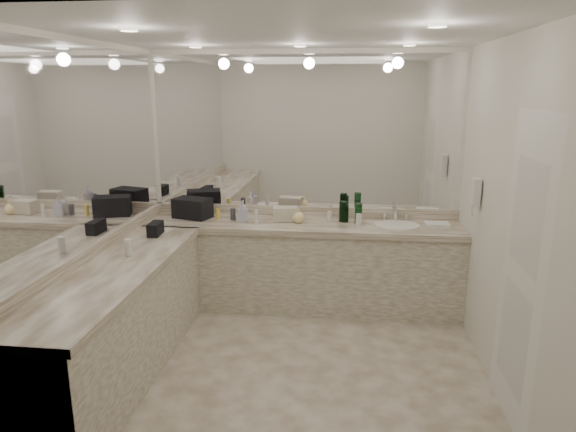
# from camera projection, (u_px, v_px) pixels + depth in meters

# --- Properties ---
(floor) EXTENTS (3.20, 3.20, 0.00)m
(floor) POSITION_uv_depth(u_px,v_px,m) (288.00, 364.00, 4.25)
(floor) COLOR beige
(floor) RESTS_ON ground
(ceiling) EXTENTS (3.20, 3.20, 0.00)m
(ceiling) POSITION_uv_depth(u_px,v_px,m) (287.00, 33.00, 3.61)
(ceiling) COLOR white
(ceiling) RESTS_ON floor
(wall_back) EXTENTS (3.20, 0.02, 2.60)m
(wall_back) POSITION_uv_depth(u_px,v_px,m) (304.00, 178.00, 5.37)
(wall_back) COLOR silver
(wall_back) RESTS_ON floor
(wall_left) EXTENTS (0.02, 3.00, 2.60)m
(wall_left) POSITION_uv_depth(u_px,v_px,m) (89.00, 207.00, 4.11)
(wall_left) COLOR silver
(wall_left) RESTS_ON floor
(wall_right) EXTENTS (0.02, 3.00, 2.60)m
(wall_right) POSITION_uv_depth(u_px,v_px,m) (505.00, 218.00, 3.75)
(wall_right) COLOR silver
(wall_right) RESTS_ON floor
(vanity_back_base) EXTENTS (3.20, 0.60, 0.84)m
(vanity_back_base) POSITION_uv_depth(u_px,v_px,m) (301.00, 267.00, 5.30)
(vanity_back_base) COLOR beige
(vanity_back_base) RESTS_ON floor
(vanity_back_top) EXTENTS (3.20, 0.64, 0.06)m
(vanity_back_top) POSITION_uv_depth(u_px,v_px,m) (301.00, 226.00, 5.18)
(vanity_back_top) COLOR beige
(vanity_back_top) RESTS_ON vanity_back_base
(vanity_left_base) EXTENTS (0.60, 2.40, 0.84)m
(vanity_left_base) POSITION_uv_depth(u_px,v_px,m) (118.00, 326.00, 4.00)
(vanity_left_base) COLOR beige
(vanity_left_base) RESTS_ON floor
(vanity_left_top) EXTENTS (0.64, 2.42, 0.06)m
(vanity_left_top) POSITION_uv_depth(u_px,v_px,m) (114.00, 272.00, 3.89)
(vanity_left_top) COLOR beige
(vanity_left_top) RESTS_ON vanity_left_base
(backsplash_back) EXTENTS (3.20, 0.04, 0.10)m
(backsplash_back) POSITION_uv_depth(u_px,v_px,m) (304.00, 211.00, 5.44)
(backsplash_back) COLOR beige
(backsplash_back) RESTS_ON vanity_back_top
(backsplash_left) EXTENTS (0.04, 3.00, 0.10)m
(backsplash_left) POSITION_uv_depth(u_px,v_px,m) (96.00, 248.00, 4.19)
(backsplash_left) COLOR beige
(backsplash_left) RESTS_ON vanity_left_top
(mirror_back) EXTENTS (3.12, 0.01, 1.55)m
(mirror_back) POSITION_uv_depth(u_px,v_px,m) (304.00, 133.00, 5.24)
(mirror_back) COLOR white
(mirror_back) RESTS_ON wall_back
(mirror_left) EXTENTS (0.01, 2.92, 1.55)m
(mirror_left) POSITION_uv_depth(u_px,v_px,m) (85.00, 147.00, 3.99)
(mirror_left) COLOR white
(mirror_left) RESTS_ON wall_left
(sink) EXTENTS (0.44, 0.44, 0.03)m
(sink) POSITION_uv_depth(u_px,v_px,m) (397.00, 226.00, 5.08)
(sink) COLOR white
(sink) RESTS_ON vanity_back_top
(faucet) EXTENTS (0.24, 0.16, 0.14)m
(faucet) POSITION_uv_depth(u_px,v_px,m) (395.00, 213.00, 5.26)
(faucet) COLOR silver
(faucet) RESTS_ON vanity_back_top
(wall_phone) EXTENTS (0.06, 0.10, 0.24)m
(wall_phone) POSITION_uv_depth(u_px,v_px,m) (476.00, 192.00, 4.41)
(wall_phone) COLOR white
(wall_phone) RESTS_ON wall_right
(door) EXTENTS (0.02, 0.82, 2.10)m
(door) POSITION_uv_depth(u_px,v_px,m) (521.00, 275.00, 3.33)
(door) COLOR white
(door) RESTS_ON wall_right
(black_toiletry_bag) EXTENTS (0.42, 0.33, 0.21)m
(black_toiletry_bag) POSITION_uv_depth(u_px,v_px,m) (192.00, 208.00, 5.35)
(black_toiletry_bag) COLOR black
(black_toiletry_bag) RESTS_ON vanity_back_top
(black_bag_spill) EXTENTS (0.11, 0.22, 0.12)m
(black_bag_spill) POSITION_uv_depth(u_px,v_px,m) (155.00, 229.00, 4.73)
(black_bag_spill) COLOR black
(black_bag_spill) RESTS_ON vanity_left_top
(cream_cosmetic_case) EXTENTS (0.26, 0.18, 0.14)m
(cream_cosmetic_case) POSITION_uv_depth(u_px,v_px,m) (285.00, 214.00, 5.22)
(cream_cosmetic_case) COLOR beige
(cream_cosmetic_case) RESTS_ON vanity_back_top
(hand_towel) EXTENTS (0.24, 0.16, 0.04)m
(hand_towel) POSITION_uv_depth(u_px,v_px,m) (437.00, 225.00, 5.02)
(hand_towel) COLOR white
(hand_towel) RESTS_ON vanity_back_top
(lotion_left) EXTENTS (0.06, 0.06, 0.14)m
(lotion_left) POSITION_uv_depth(u_px,v_px,m) (128.00, 248.00, 4.16)
(lotion_left) COLOR white
(lotion_left) RESTS_ON vanity_left_top
(soap_bottle_a) EXTENTS (0.09, 0.09, 0.19)m
(soap_bottle_a) POSITION_uv_depth(u_px,v_px,m) (243.00, 210.00, 5.31)
(soap_bottle_a) COLOR silver
(soap_bottle_a) RESTS_ON vanity_back_top
(soap_bottle_b) EXTENTS (0.11, 0.11, 0.20)m
(soap_bottle_b) POSITION_uv_depth(u_px,v_px,m) (243.00, 212.00, 5.20)
(soap_bottle_b) COLOR silver
(soap_bottle_b) RESTS_ON vanity_back_top
(soap_bottle_c) EXTENTS (0.15, 0.15, 0.16)m
(soap_bottle_c) POSITION_uv_depth(u_px,v_px,m) (298.00, 215.00, 5.16)
(soap_bottle_c) COLOR #FFE79C
(soap_bottle_c) RESTS_ON vanity_back_top
(green_bottle_0) EXTENTS (0.07, 0.07, 0.21)m
(green_bottle_0) POSITION_uv_depth(u_px,v_px,m) (358.00, 213.00, 5.12)
(green_bottle_0) COLOR #155423
(green_bottle_0) RESTS_ON vanity_back_top
(green_bottle_1) EXTENTS (0.06, 0.06, 0.21)m
(green_bottle_1) POSITION_uv_depth(u_px,v_px,m) (342.00, 211.00, 5.21)
(green_bottle_1) COLOR #155423
(green_bottle_1) RESTS_ON vanity_back_top
(green_bottle_2) EXTENTS (0.07, 0.07, 0.18)m
(green_bottle_2) POSITION_uv_depth(u_px,v_px,m) (345.00, 213.00, 5.18)
(green_bottle_2) COLOR #155423
(green_bottle_2) RESTS_ON vanity_back_top
(green_bottle_3) EXTENTS (0.07, 0.07, 0.21)m
(green_bottle_3) POSITION_uv_depth(u_px,v_px,m) (343.00, 212.00, 5.19)
(green_bottle_3) COLOR #155423
(green_bottle_3) RESTS_ON vanity_back_top
(amenity_bottle_0) EXTENTS (0.06, 0.06, 0.12)m
(amenity_bottle_0) POSITION_uv_depth(u_px,v_px,m) (359.00, 220.00, 5.04)
(amenity_bottle_0) COLOR white
(amenity_bottle_0) RESTS_ON vanity_back_top
(amenity_bottle_1) EXTENTS (0.04, 0.04, 0.14)m
(amenity_bottle_1) POSITION_uv_depth(u_px,v_px,m) (256.00, 217.00, 5.14)
(amenity_bottle_1) COLOR white
(amenity_bottle_1) RESTS_ON vanity_back_top
(amenity_bottle_2) EXTENTS (0.04, 0.04, 0.11)m
(amenity_bottle_2) POSITION_uv_depth(u_px,v_px,m) (218.00, 214.00, 5.30)
(amenity_bottle_2) COLOR #F2D84C
(amenity_bottle_2) RESTS_ON vanity_back_top
(amenity_bottle_3) EXTENTS (0.06, 0.06, 0.11)m
(amenity_bottle_3) POSITION_uv_depth(u_px,v_px,m) (182.00, 213.00, 5.34)
(amenity_bottle_3) COLOR #9966B2
(amenity_bottle_3) RESTS_ON vanity_back_top
(amenity_bottle_4) EXTENTS (0.05, 0.05, 0.12)m
(amenity_bottle_4) POSITION_uv_depth(u_px,v_px,m) (233.00, 214.00, 5.27)
(amenity_bottle_4) COLOR #3F3F4C
(amenity_bottle_4) RESTS_ON vanity_back_top
(amenity_bottle_5) EXTENTS (0.04, 0.04, 0.09)m
(amenity_bottle_5) POSITION_uv_depth(u_px,v_px,m) (190.00, 215.00, 5.32)
(amenity_bottle_5) COLOR white
(amenity_bottle_5) RESTS_ON vanity_back_top
(amenity_bottle_6) EXTENTS (0.04, 0.04, 0.10)m
(amenity_bottle_6) POSITION_uv_depth(u_px,v_px,m) (329.00, 216.00, 5.26)
(amenity_bottle_6) COLOR white
(amenity_bottle_6) RESTS_ON vanity_back_top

